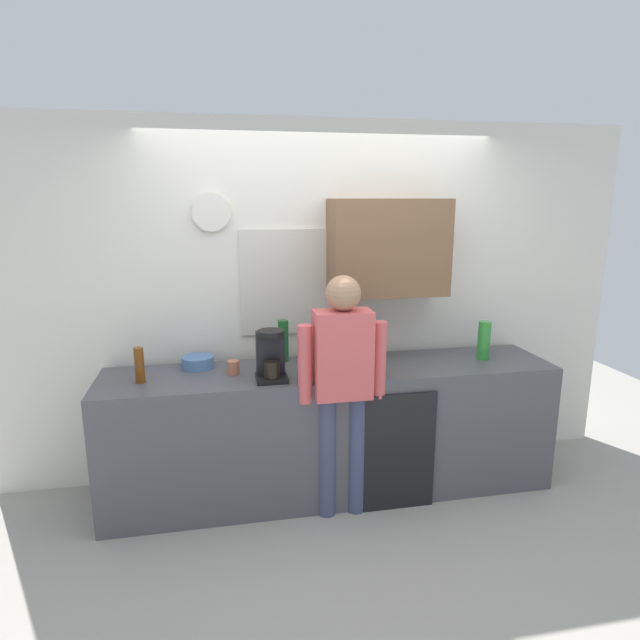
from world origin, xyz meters
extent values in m
plane|color=#9E998E|center=(0.00, 0.00, 0.00)|extent=(8.00, 8.00, 0.00)
cube|color=#4C4C51|center=(0.00, 0.30, 0.46)|extent=(3.11, 0.64, 0.91)
cube|color=black|center=(0.35, -0.03, 0.41)|extent=(0.56, 0.02, 0.82)
cube|color=silver|center=(0.00, 0.73, 1.30)|extent=(4.71, 0.10, 2.60)
cube|color=beige|center=(-0.16, 0.67, 1.46)|extent=(0.86, 0.02, 0.76)
cube|color=#8CA5C6|center=(-0.16, 0.67, 1.46)|extent=(0.80, 0.02, 0.70)
cube|color=brown|center=(0.45, 0.52, 1.71)|extent=(0.84, 0.32, 0.68)
cylinder|color=silver|center=(-0.77, 0.66, 1.96)|extent=(0.26, 0.03, 0.26)
cube|color=black|center=(-0.43, 0.14, 0.93)|extent=(0.20, 0.20, 0.03)
cube|color=black|center=(-0.43, 0.20, 1.08)|extent=(0.18, 0.08, 0.28)
cylinder|color=black|center=(-0.43, 0.11, 1.00)|extent=(0.11, 0.11, 0.11)
cylinder|color=black|center=(-0.43, 0.14, 1.23)|extent=(0.17, 0.17, 0.03)
cylinder|color=#2D8C33|center=(1.12, 0.30, 1.05)|extent=(0.09, 0.09, 0.28)
cylinder|color=#195923|center=(-0.31, 0.53, 1.06)|extent=(0.07, 0.07, 0.30)
cylinder|color=brown|center=(-1.26, 0.25, 1.03)|extent=(0.06, 0.06, 0.23)
cylinder|color=#B26647|center=(-0.67, 0.31, 0.96)|extent=(0.08, 0.08, 0.09)
cylinder|color=#4C72A5|center=(-0.91, 0.50, 0.95)|extent=(0.22, 0.22, 0.08)
cylinder|color=#9E5638|center=(-0.08, 0.27, 0.96)|extent=(0.10, 0.10, 0.09)
sphere|color=#2D7233|center=(-0.08, 0.27, 1.07)|extent=(0.15, 0.15, 0.15)
cylinder|color=silver|center=(-0.09, 0.08, 1.00)|extent=(0.14, 0.14, 0.17)
cylinder|color=#3F4766|center=(-0.10, 0.00, 0.41)|extent=(0.12, 0.12, 0.82)
cylinder|color=#3F4766|center=(0.10, 0.00, 0.41)|extent=(0.12, 0.12, 0.82)
cube|color=#D85959|center=(0.00, 0.00, 1.10)|extent=(0.36, 0.20, 0.56)
sphere|color=#A57A59|center=(0.00, 0.00, 1.49)|extent=(0.22, 0.22, 0.22)
cylinder|color=#D85959|center=(-0.24, 0.00, 1.05)|extent=(0.09, 0.09, 0.50)
cylinder|color=#D85959|center=(0.24, 0.00, 1.05)|extent=(0.09, 0.09, 0.50)
camera|label=1|loc=(-0.76, -3.12, 2.06)|focal=29.99mm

